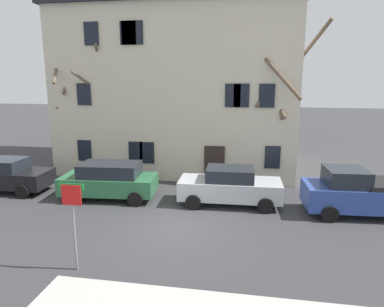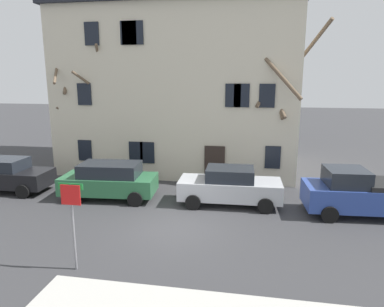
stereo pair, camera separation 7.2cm
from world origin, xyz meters
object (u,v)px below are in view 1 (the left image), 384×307
Objects in this scene: tree_bare_mid at (81,105)px; car_silver_sedan at (230,186)px; tree_bare_far at (289,109)px; tree_bare_near at (83,119)px; street_sign_pole at (73,210)px; bicycle_leaning at (96,173)px; tree_bare_end at (290,121)px; building_main at (181,75)px; pickup_truck_blue at (366,193)px; car_black_sedan at (3,175)px; car_green_wagon at (109,180)px.

car_silver_sedan is at bearing -21.69° from tree_bare_mid.
tree_bare_near is at bearing 178.26° from tree_bare_far.
bicycle_leaning is (-3.62, 9.14, -1.53)m from street_sign_pole.
tree_bare_mid is 2.80× the size of street_sign_pole.
street_sign_pole is (4.64, -9.87, -2.28)m from tree_bare_mid.
street_sign_pole is at bearing -64.82° from tree_bare_mid.
car_silver_sedan is (8.96, -3.89, -2.44)m from tree_bare_near.
tree_bare_far is at bearing -108.91° from tree_bare_end.
tree_bare_far reaches higher than street_sign_pole.
building_main reaches higher than street_sign_pole.
tree_bare_end reaches higher than pickup_truck_blue.
tree_bare_mid is 1.57× the size of car_black_sedan.
tree_bare_far is 0.71m from tree_bare_end.
car_silver_sedan is at bearing -19.57° from bicycle_leaning.
tree_bare_mid is 11.15m from street_sign_pole.
car_silver_sedan is at bearing 56.60° from street_sign_pole.
tree_bare_mid is at bearing 158.31° from car_silver_sedan.
pickup_truck_blue is at bearing -14.69° from tree_bare_mid.
building_main reaches higher than tree_bare_near.
building_main is at bearing 141.08° from pickup_truck_blue.
car_black_sedan is 5.78m from car_green_wagon.
tree_bare_near is 3.87× the size of bicycle_leaning.
bicycle_leaning is (-10.70, -1.06, -3.09)m from tree_bare_end.
car_green_wagon is at bearing -54.69° from bicycle_leaning.
building_main is 1.90× the size of tree_bare_mid.
tree_bare_far is 5.74m from pickup_truck_blue.
street_sign_pole is (4.76, -10.25, -1.41)m from tree_bare_near.
tree_bare_mid is at bearing -179.90° from tree_bare_far.
building_main reaches higher than car_silver_sedan.
car_green_wagon is (5.78, -0.15, 0.06)m from car_black_sedan.
tree_bare_far is 5.54m from car_silver_sedan.
tree_bare_end reaches higher than car_black_sedan.
tree_bare_near is 2.50× the size of street_sign_pole.
building_main reaches higher than bicycle_leaning.
tree_bare_far is 1.87× the size of car_green_wagon.
tree_bare_end is at bearing 124.21° from pickup_truck_blue.
pickup_truck_blue is at bearing -12.82° from bicycle_leaning.
building_main reaches higher than tree_bare_far.
tree_bare_near is at bearing 107.61° from tree_bare_mid.
tree_bare_far is 9.82m from car_green_wagon.
tree_bare_far is at bearing 54.79° from street_sign_pole.
car_silver_sedan is at bearing -127.03° from tree_bare_end.
tree_bare_mid is at bearing -178.44° from tree_bare_end.
building_main is 6.77m from tree_bare_near.
street_sign_pole is at bearing -76.10° from car_green_wagon.
street_sign_pole is (1.53, -6.19, 0.99)m from car_green_wagon.
tree_bare_near is 0.89× the size of tree_bare_mid.
car_green_wagon is at bearing 103.90° from street_sign_pole.
tree_bare_end is at bearing -0.29° from tree_bare_near.
tree_bare_mid is (0.12, -0.38, 0.87)m from tree_bare_near.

